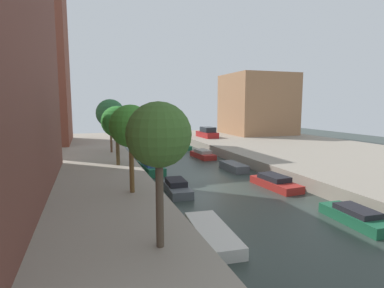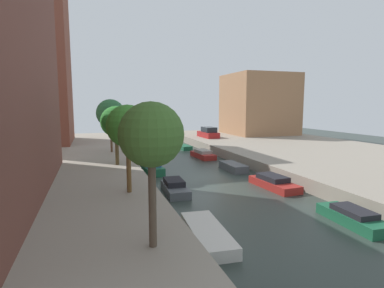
{
  "view_description": "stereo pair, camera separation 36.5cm",
  "coord_description": "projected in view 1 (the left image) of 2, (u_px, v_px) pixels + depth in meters",
  "views": [
    {
      "loc": [
        -8.87,
        -22.95,
        5.89
      ],
      "look_at": [
        1.37,
        7.23,
        1.77
      ],
      "focal_mm": 28.78,
      "sensor_mm": 36.0,
      "label": 1
    },
    {
      "loc": [
        -8.53,
        -23.06,
        5.89
      ],
      "look_at": [
        1.37,
        7.23,
        1.77
      ],
      "focal_mm": 28.78,
      "sensor_mm": 36.0,
      "label": 2
    }
  ],
  "objects": [
    {
      "name": "moored_boat_right_1",
      "position": [
        356.0,
        217.0,
        15.26
      ],
      "size": [
        1.56,
        3.87,
        0.82
      ],
      "color": "#195638",
      "rests_on": "ground_plane"
    },
    {
      "name": "street_tree_3",
      "position": [
        110.0,
        113.0,
        31.11
      ],
      "size": [
        2.86,
        2.86,
        5.41
      ],
      "color": "brown",
      "rests_on": "quay_left"
    },
    {
      "name": "quay_right",
      "position": [
        349.0,
        160.0,
        29.85
      ],
      "size": [
        20.0,
        64.0,
        1.0
      ],
      "primitive_type": "cube",
      "color": "gray",
      "rests_on": "ground_plane"
    },
    {
      "name": "apartment_tower_far",
      "position": [
        23.0,
        63.0,
        37.44
      ],
      "size": [
        10.0,
        10.69,
        19.89
      ],
      "primitive_type": "cube",
      "color": "brown",
      "rests_on": "quay_left"
    },
    {
      "name": "moored_boat_right_5",
      "position": [
        183.0,
        147.0,
        40.54
      ],
      "size": [
        1.4,
        3.15,
        0.53
      ],
      "color": "#195638",
      "rests_on": "ground_plane"
    },
    {
      "name": "moored_boat_right_2",
      "position": [
        275.0,
        182.0,
        21.85
      ],
      "size": [
        1.87,
        4.25,
        0.88
      ],
      "color": "maroon",
      "rests_on": "ground_plane"
    },
    {
      "name": "street_tree_0",
      "position": [
        159.0,
        136.0,
        10.17
      ],
      "size": [
        2.2,
        2.2,
        4.99
      ],
      "color": "#4E3F31",
      "rests_on": "quay_left"
    },
    {
      "name": "parked_car",
      "position": [
        207.0,
        133.0,
        45.76
      ],
      "size": [
        1.96,
        4.67,
        1.56
      ],
      "color": "maroon",
      "rests_on": "quay_right"
    },
    {
      "name": "street_tree_2",
      "position": [
        117.0,
        122.0,
        24.52
      ],
      "size": [
        2.49,
        2.49,
        4.76
      ],
      "color": "#4D3E23",
      "rests_on": "quay_left"
    },
    {
      "name": "moored_boat_left_4",
      "position": [
        143.0,
        156.0,
        33.5
      ],
      "size": [
        1.88,
        4.44,
        0.53
      ],
      "color": "#195638",
      "rests_on": "ground_plane"
    },
    {
      "name": "low_block_right",
      "position": [
        257.0,
        104.0,
        51.18
      ],
      "size": [
        10.0,
        10.03,
        9.8
      ],
      "primitive_type": "cube",
      "color": "#9E704C",
      "rests_on": "quay_right"
    },
    {
      "name": "moored_boat_left_2",
      "position": [
        177.0,
        188.0,
        20.47
      ],
      "size": [
        1.55,
        3.55,
        0.9
      ],
      "color": "#4C5156",
      "rests_on": "ground_plane"
    },
    {
      "name": "moored_boat_right_4",
      "position": [
        203.0,
        154.0,
        34.0
      ],
      "size": [
        1.73,
        4.11,
        0.9
      ],
      "color": "maroon",
      "rests_on": "ground_plane"
    },
    {
      "name": "moored_boat_right_3",
      "position": [
        234.0,
        167.0,
        27.53
      ],
      "size": [
        1.39,
        3.4,
        0.65
      ],
      "color": "#4C5156",
      "rests_on": "ground_plane"
    },
    {
      "name": "moored_boat_left_1",
      "position": [
        212.0,
        234.0,
        13.48
      ],
      "size": [
        1.78,
        4.45,
        0.51
      ],
      "color": "beige",
      "rests_on": "ground_plane"
    },
    {
      "name": "moored_boat_left_3",
      "position": [
        151.0,
        167.0,
        26.8
      ],
      "size": [
        1.75,
        4.65,
        0.97
      ],
      "color": "#195638",
      "rests_on": "ground_plane"
    },
    {
      "name": "street_tree_1",
      "position": [
        131.0,
        127.0,
        16.75
      ],
      "size": [
        2.34,
        2.34,
        4.88
      ],
      "color": "brown",
      "rests_on": "quay_left"
    },
    {
      "name": "ground_plane",
      "position": [
        205.0,
        177.0,
        25.13
      ],
      "size": [
        84.0,
        84.0,
        0.0
      ],
      "primitive_type": "plane",
      "color": "#2D3833"
    }
  ]
}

